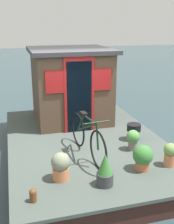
# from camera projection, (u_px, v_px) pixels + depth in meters

# --- Properties ---
(ground_plane) EXTENTS (60.00, 60.00, 0.00)m
(ground_plane) POSITION_uv_depth(u_px,v_px,m) (85.00, 156.00, 6.50)
(ground_plane) COLOR #2D4247
(houseboat_deck) EXTENTS (5.04, 3.40, 0.46)m
(houseboat_deck) POSITION_uv_depth(u_px,v_px,m) (85.00, 148.00, 6.43)
(houseboat_deck) COLOR #424C47
(houseboat_deck) RESTS_ON ground_plane
(houseboat_cabin) EXTENTS (2.04, 2.07, 1.91)m
(houseboat_cabin) POSITION_uv_depth(u_px,v_px,m) (71.00, 85.00, 7.35)
(houseboat_cabin) COLOR #4C3828
(houseboat_cabin) RESTS_ON houseboat_deck
(bicycle) EXTENTS (1.77, 0.50, 0.87)m
(bicycle) POSITION_uv_depth(u_px,v_px,m) (87.00, 137.00, 5.42)
(bicycle) COLOR black
(bicycle) RESTS_ON houseboat_deck
(potted_plant_succulent) EXTENTS (0.25, 0.25, 0.44)m
(potted_plant_succulent) POSITION_uv_depth(u_px,v_px,m) (170.00, 154.00, 5.09)
(potted_plant_succulent) COLOR #C6754C
(potted_plant_succulent) RESTS_ON houseboat_deck
(potted_plant_rosemary) EXTENTS (0.27, 0.27, 0.43)m
(potted_plant_rosemary) POSITION_uv_depth(u_px,v_px,m) (133.00, 139.00, 5.74)
(potted_plant_rosemary) COLOR slate
(potted_plant_rosemary) RESTS_ON houseboat_deck
(potted_plant_ivy) EXTENTS (0.32, 0.32, 0.49)m
(potted_plant_ivy) POSITION_uv_depth(u_px,v_px,m) (61.00, 166.00, 4.63)
(potted_plant_ivy) COLOR #C6754C
(potted_plant_ivy) RESTS_ON houseboat_deck
(potted_plant_lavender) EXTENTS (0.28, 0.28, 0.56)m
(potted_plant_lavender) POSITION_uv_depth(u_px,v_px,m) (105.00, 170.00, 4.47)
(potted_plant_lavender) COLOR #38383D
(potted_plant_lavender) RESTS_ON houseboat_deck
(potted_plant_thyme) EXTENTS (0.36, 0.36, 0.47)m
(potted_plant_thyme) POSITION_uv_depth(u_px,v_px,m) (143.00, 157.00, 4.94)
(potted_plant_thyme) COLOR #B2603D
(potted_plant_thyme) RESTS_ON houseboat_deck
(charcoal_grill) EXTENTS (0.31, 0.31, 0.37)m
(charcoal_grill) POSITION_uv_depth(u_px,v_px,m) (134.00, 128.00, 6.21)
(charcoal_grill) COLOR black
(charcoal_grill) RESTS_ON houseboat_deck
(mooring_bollard) EXTENTS (0.11, 0.11, 0.21)m
(mooring_bollard) POSITION_uv_depth(u_px,v_px,m) (33.00, 195.00, 4.09)
(mooring_bollard) COLOR brown
(mooring_bollard) RESTS_ON houseboat_deck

